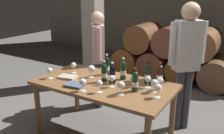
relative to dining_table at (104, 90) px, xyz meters
The scene contains 27 objects.
cellar_back_wall 4.26m from the dining_table, 90.00° to the left, with size 10.00×0.24×2.80m, color gray.
barrel_stack 2.60m from the dining_table, 90.00° to the left, with size 2.49×0.90×1.15m.
stone_pillar 2.16m from the dining_table, 129.09° to the left, with size 0.32×0.32×2.60m, color gray.
dining_table is the anchor object (origin of this frame).
wine_bottle_0 0.24m from the dining_table, 25.00° to the left, with size 0.07×0.07×0.27m.
wine_bottle_1 0.71m from the dining_table, 29.54° to the left, with size 0.07×0.07×0.27m.
wine_bottle_2 0.21m from the dining_table, 110.09° to the left, with size 0.07×0.07×0.27m.
wine_bottle_3 0.35m from the dining_table, 59.10° to the left, with size 0.07×0.07×0.28m.
wine_bottle_4 0.58m from the dining_table, 29.54° to the left, with size 0.07×0.07×0.28m.
wine_bottle_5 0.38m from the dining_table, 115.00° to the left, with size 0.07×0.07×0.28m.
wine_bottle_6 0.49m from the dining_table, ahead, with size 0.07×0.07×0.28m.
wine_glass_0 0.74m from the dining_table, 161.34° to the right, with size 0.07×0.07×0.14m.
wine_glass_1 0.58m from the dining_table, 14.75° to the left, with size 0.07×0.07×0.14m.
wine_glass_2 0.36m from the dining_table, 65.02° to the right, with size 0.07×0.07×0.14m.
wine_glass_3 0.75m from the dining_table, ahead, with size 0.08×0.08×0.15m.
wine_glass_4 0.46m from the dining_table, 28.84° to the right, with size 0.08×0.08×0.15m.
wine_glass_5 0.42m from the dining_table, 10.31° to the left, with size 0.07×0.07×0.15m.
wine_glass_6 0.60m from the dining_table, 169.54° to the left, with size 0.07×0.07×0.15m.
wine_glass_7 0.71m from the dining_table, 12.83° to the left, with size 0.08×0.08×0.15m.
wine_glass_8 0.39m from the dining_table, 99.71° to the right, with size 0.08×0.08×0.15m.
wine_glass_9 0.33m from the dining_table, 161.51° to the left, with size 0.09×0.09×0.17m.
wine_glass_10 0.26m from the dining_table, 20.59° to the right, with size 0.07×0.07×0.15m.
wine_glass_11 0.67m from the dining_table, ahead, with size 0.08×0.08×0.15m.
tasting_notebook 0.51m from the dining_table, 168.89° to the right, with size 0.22×0.16×0.03m, color #B2A893.
leather_ledger 0.37m from the dining_table, 130.88° to the right, with size 0.22×0.16×0.03m, color #4C5670.
sommelier_presenting 1.15m from the dining_table, 43.64° to the left, with size 0.38×0.37×1.72m.
taster_seated_left 0.96m from the dining_table, 128.67° to the left, with size 0.34×0.40×1.54m.
Camera 1 is at (1.56, -2.34, 1.86)m, focal length 39.39 mm.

